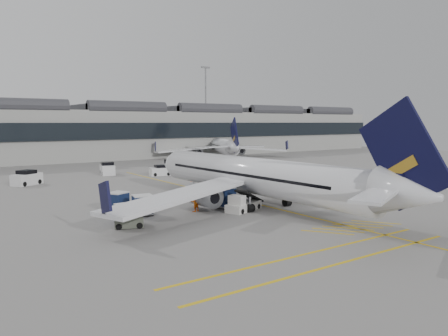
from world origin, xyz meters
TOP-DOWN VIEW (x-y plane):
  - ground at (0.00, 0.00)m, footprint 220.00×220.00m
  - terminal at (0.00, 71.93)m, footprint 200.00×20.45m
  - light_masts at (-1.67, 86.00)m, footprint 113.00×0.60m
  - apron_markings at (10.00, 10.00)m, footprint 0.25×60.00m
  - airliner_main at (9.20, 4.22)m, footprint 35.18×38.47m
  - airliner_far at (41.25, 57.69)m, footprint 30.30×33.49m
  - belt_loader at (6.73, 3.31)m, footprint 5.18×3.14m
  - baggage_cart_a at (6.10, 5.47)m, footprint 2.28×2.03m
  - baggage_cart_b at (-3.33, 9.49)m, footprint 2.29×2.15m
  - baggage_cart_c at (-2.09, 6.70)m, footprint 2.04×1.78m
  - baggage_cart_d at (-4.48, 4.99)m, footprint 1.55×1.29m
  - ramp_agent_a at (7.55, 10.13)m, footprint 0.82×0.74m
  - ramp_agent_b at (2.69, 5.57)m, footprint 1.13×0.99m
  - pushback_tug at (-4.86, 3.20)m, footprint 2.55×2.02m
  - safety_cone_nose at (13.17, 23.86)m, footprint 0.33×0.33m
  - safety_cone_engine at (16.66, 5.41)m, footprint 0.38×0.38m
  - service_van_left at (-6.80, 33.62)m, footprint 4.34×3.81m
  - service_van_mid at (6.27, 38.86)m, footprint 2.82×4.32m
  - service_van_right at (12.70, 32.82)m, footprint 3.47×2.13m

SIDE VIEW (x-z plane):
  - ground at x=0.00m, z-range 0.00..0.00m
  - apron_markings at x=10.00m, z-range 0.00..0.01m
  - safety_cone_nose at x=13.17m, z-range 0.00..0.46m
  - safety_cone_engine at x=16.66m, z-range 0.00..0.53m
  - pushback_tug at x=-4.86m, z-range -0.07..1.18m
  - belt_loader at x=6.73m, z-range -0.43..1.63m
  - service_van_right at x=12.70m, z-range -0.09..1.58m
  - baggage_cart_d at x=-4.48m, z-range 0.06..1.67m
  - service_van_left at x=-6.80m, z-range -0.11..1.90m
  - service_van_mid at x=6.27m, z-range -0.11..1.94m
  - ramp_agent_a at x=7.55m, z-range 0.00..1.88m
  - ramp_agent_b at x=2.69m, z-range 0.00..1.96m
  - baggage_cart_c at x=-2.09m, z-range 0.07..1.97m
  - baggage_cart_b at x=-3.33m, z-range 0.07..1.97m
  - baggage_cart_a at x=6.10m, z-range 0.07..2.11m
  - airliner_far at x=41.25m, z-range -1.95..7.51m
  - airliner_main at x=9.20m, z-range -2.11..8.12m
  - terminal at x=0.00m, z-range -0.06..12.34m
  - light_masts at x=-1.67m, z-range 1.77..27.22m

